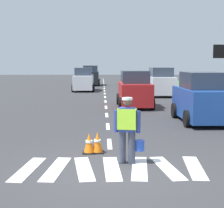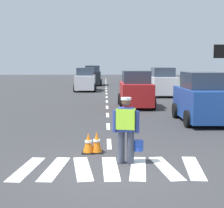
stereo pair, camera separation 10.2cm
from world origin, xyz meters
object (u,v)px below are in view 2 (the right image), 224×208
Objects in this scene: traffic_cone_near at (97,142)px; car_parked_far at (162,83)px; car_parked_curbside at (202,99)px; car_oncoming_third at (93,76)px; road_worker at (127,127)px; traffic_cone_far at (88,143)px; car_oncoming_second at (85,80)px; car_outgoing_ahead at (136,90)px.

car_parked_far reaches higher than traffic_cone_near.
car_parked_curbside is 0.93× the size of car_oncoming_third.
road_worker is at bearing -102.25° from car_parked_far.
traffic_cone_near is (-0.78, 1.06, -0.63)m from road_worker.
car_oncoming_second is at bearing 93.42° from traffic_cone_far.
road_worker is at bearing -86.42° from car_oncoming_third.
traffic_cone_far is at bearing 134.60° from road_worker.
traffic_cone_near is at bearing -131.48° from car_parked_curbside.
car_parked_far is 7.25m from car_outgoing_ahead.
car_parked_curbside is at bearing -91.41° from car_parked_far.
car_parked_curbside is 0.94× the size of car_parked_far.
road_worker is 2.90× the size of traffic_cone_far.
car_oncoming_third is (-1.17, 30.00, 0.76)m from traffic_cone_near.
car_parked_curbside is at bearing 47.20° from traffic_cone_far.
traffic_cone_far is 0.15× the size of car_outgoing_ahead.
traffic_cone_near is at bearing -101.19° from car_outgoing_ahead.
car_oncoming_second is 8.07m from car_parked_far.
road_worker is 0.41× the size of car_oncoming_third.
car_oncoming_third is at bearing 93.58° from road_worker.
road_worker is 31.12m from car_oncoming_third.
traffic_cone_far is at bearing -88.22° from car_oncoming_third.
car_oncoming_second is (-1.55, 22.04, 0.69)m from traffic_cone_near.
car_oncoming_second is 18.08m from car_parked_curbside.
car_parked_far is (6.23, -5.12, 0.04)m from car_oncoming_second.
car_oncoming_third is 20.07m from car_outgoing_ahead.
road_worker is 11.31m from car_outgoing_ahead.
car_parked_curbside is (3.61, 6.02, 0.06)m from road_worker.
car_outgoing_ahead is (-2.37, 5.22, -0.02)m from car_parked_curbside.
traffic_cone_far is 0.14× the size of car_oncoming_second.
traffic_cone_far is (-1.01, 1.03, -0.65)m from road_worker.
car_oncoming_third reaches higher than traffic_cone_far.
traffic_cone_near is 1.05× the size of traffic_cone_far.
car_oncoming_third is at bearing 92.22° from traffic_cone_near.
road_worker is 2.76× the size of traffic_cone_near.
car_oncoming_third is (-5.55, 25.04, 0.06)m from car_parked_curbside.
traffic_cone_far is 30.06m from car_oncoming_third.
car_outgoing_ahead is at bearing 77.58° from traffic_cone_far.
car_outgoing_ahead is (-2.67, -6.74, -0.05)m from car_parked_far.
road_worker is at bearing -45.40° from traffic_cone_far.
car_parked_curbside is at bearing -70.82° from car_oncoming_second.
road_worker is 1.46m from traffic_cone_near.
car_parked_curbside is 11.96m from car_parked_far.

